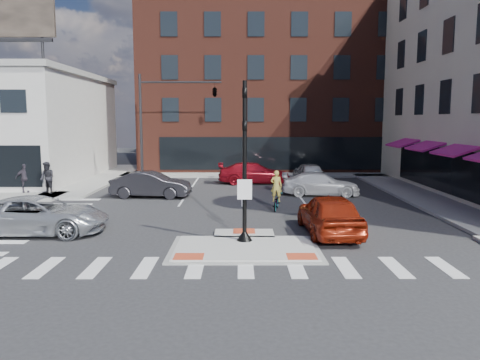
{
  "coord_description": "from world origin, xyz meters",
  "views": [
    {
      "loc": [
        -0.21,
        -16.94,
        4.7
      ],
      "look_at": [
        -0.17,
        3.79,
        2.0
      ],
      "focal_mm": 35.0,
      "sensor_mm": 36.0,
      "label": 1
    }
  ],
  "objects_px": {
    "silver_suv": "(39,215)",
    "white_pickup": "(320,184)",
    "pedestrian_b": "(25,178)",
    "red_sedan": "(329,214)",
    "bg_car_dark": "(151,185)",
    "cyclist": "(276,197)",
    "bg_car_silver": "(309,172)",
    "bg_car_red": "(254,173)",
    "pedestrian_a": "(47,178)"
  },
  "relations": [
    {
      "from": "silver_suv",
      "to": "red_sedan",
      "type": "distance_m",
      "value": 11.97
    },
    {
      "from": "white_pickup",
      "to": "bg_car_red",
      "type": "height_order",
      "value": "bg_car_red"
    },
    {
      "from": "pedestrian_b",
      "to": "red_sedan",
      "type": "bearing_deg",
      "value": -58.92
    },
    {
      "from": "red_sedan",
      "to": "white_pickup",
      "type": "height_order",
      "value": "red_sedan"
    },
    {
      "from": "pedestrian_a",
      "to": "pedestrian_b",
      "type": "relative_size",
      "value": 1.08
    },
    {
      "from": "white_pickup",
      "to": "bg_car_dark",
      "type": "height_order",
      "value": "bg_car_dark"
    },
    {
      "from": "bg_car_silver",
      "to": "pedestrian_b",
      "type": "relative_size",
      "value": 2.44
    },
    {
      "from": "bg_car_silver",
      "to": "bg_car_dark",
      "type": "bearing_deg",
      "value": 28.46
    },
    {
      "from": "cyclist",
      "to": "pedestrian_a",
      "type": "bearing_deg",
      "value": -8.16
    },
    {
      "from": "red_sedan",
      "to": "bg_car_silver",
      "type": "height_order",
      "value": "red_sedan"
    },
    {
      "from": "white_pickup",
      "to": "pedestrian_a",
      "type": "height_order",
      "value": "pedestrian_a"
    },
    {
      "from": "red_sedan",
      "to": "cyclist",
      "type": "xyz_separation_m",
      "value": [
        -1.78,
        5.15,
        -0.15
      ]
    },
    {
      "from": "bg_car_dark",
      "to": "red_sedan",
      "type": "bearing_deg",
      "value": -129.71
    },
    {
      "from": "bg_car_silver",
      "to": "cyclist",
      "type": "bearing_deg",
      "value": 68.81
    },
    {
      "from": "bg_car_dark",
      "to": "bg_car_red",
      "type": "distance_m",
      "value": 8.94
    },
    {
      "from": "silver_suv",
      "to": "white_pickup",
      "type": "xyz_separation_m",
      "value": [
        13.32,
        9.83,
        -0.08
      ]
    },
    {
      "from": "red_sedan",
      "to": "bg_car_red",
      "type": "bearing_deg",
      "value": -82.96
    },
    {
      "from": "cyclist",
      "to": "silver_suv",
      "type": "bearing_deg",
      "value": 36.53
    },
    {
      "from": "white_pickup",
      "to": "bg_car_dark",
      "type": "relative_size",
      "value": 1.01
    },
    {
      "from": "bg_car_silver",
      "to": "pedestrian_a",
      "type": "xyz_separation_m",
      "value": [
        -17.0,
        -6.22,
        0.38
      ]
    },
    {
      "from": "red_sedan",
      "to": "white_pickup",
      "type": "relative_size",
      "value": 1.04
    },
    {
      "from": "red_sedan",
      "to": "white_pickup",
      "type": "bearing_deg",
      "value": -100.3
    },
    {
      "from": "silver_suv",
      "to": "red_sedan",
      "type": "height_order",
      "value": "red_sedan"
    },
    {
      "from": "bg_car_silver",
      "to": "pedestrian_b",
      "type": "xyz_separation_m",
      "value": [
        -18.6,
        -5.76,
        0.3
      ]
    },
    {
      "from": "white_pickup",
      "to": "bg_car_dark",
      "type": "xyz_separation_m",
      "value": [
        -10.38,
        -0.78,
        0.09
      ]
    },
    {
      "from": "bg_car_red",
      "to": "pedestrian_b",
      "type": "relative_size",
      "value": 2.92
    },
    {
      "from": "bg_car_dark",
      "to": "pedestrian_a",
      "type": "distance_m",
      "value": 6.5
    },
    {
      "from": "white_pickup",
      "to": "bg_car_red",
      "type": "relative_size",
      "value": 0.9
    },
    {
      "from": "cyclist",
      "to": "pedestrian_b",
      "type": "xyz_separation_m",
      "value": [
        -15.32,
        5.0,
        0.35
      ]
    },
    {
      "from": "red_sedan",
      "to": "bg_car_dark",
      "type": "xyz_separation_m",
      "value": [
        -9.03,
        9.15,
        -0.07
      ]
    },
    {
      "from": "pedestrian_b",
      "to": "bg_car_dark",
      "type": "bearing_deg",
      "value": -35.29
    },
    {
      "from": "silver_suv",
      "to": "pedestrian_b",
      "type": "bearing_deg",
      "value": 27.24
    },
    {
      "from": "pedestrian_a",
      "to": "bg_car_red",
      "type": "bearing_deg",
      "value": 56.58
    },
    {
      "from": "silver_suv",
      "to": "pedestrian_a",
      "type": "distance_m",
      "value": 10.23
    },
    {
      "from": "white_pickup",
      "to": "cyclist",
      "type": "height_order",
      "value": "cyclist"
    },
    {
      "from": "bg_car_silver",
      "to": "pedestrian_b",
      "type": "distance_m",
      "value": 19.47
    },
    {
      "from": "silver_suv",
      "to": "pedestrian_a",
      "type": "height_order",
      "value": "pedestrian_a"
    },
    {
      "from": "bg_car_red",
      "to": "pedestrian_b",
      "type": "height_order",
      "value": "pedestrian_b"
    },
    {
      "from": "white_pickup",
      "to": "bg_car_red",
      "type": "bearing_deg",
      "value": 41.08
    },
    {
      "from": "bg_car_silver",
      "to": "bg_car_red",
      "type": "distance_m",
      "value": 4.13
    },
    {
      "from": "bg_car_dark",
      "to": "cyclist",
      "type": "distance_m",
      "value": 8.28
    },
    {
      "from": "bg_car_dark",
      "to": "white_pickup",
      "type": "bearing_deg",
      "value": -80.06
    },
    {
      "from": "bg_car_dark",
      "to": "cyclist",
      "type": "bearing_deg",
      "value": -113.22
    },
    {
      "from": "bg_car_silver",
      "to": "red_sedan",
      "type": "bearing_deg",
      "value": 80.37
    },
    {
      "from": "silver_suv",
      "to": "white_pickup",
      "type": "distance_m",
      "value": 16.55
    },
    {
      "from": "silver_suv",
      "to": "bg_car_dark",
      "type": "bearing_deg",
      "value": -17.79
    },
    {
      "from": "bg_car_red",
      "to": "pedestrian_a",
      "type": "xyz_separation_m",
      "value": [
        -12.91,
        -5.65,
        0.36
      ]
    },
    {
      "from": "red_sedan",
      "to": "bg_car_silver",
      "type": "xyz_separation_m",
      "value": [
        1.5,
        15.91,
        -0.09
      ]
    },
    {
      "from": "cyclist",
      "to": "pedestrian_b",
      "type": "bearing_deg",
      "value": -7.92
    },
    {
      "from": "pedestrian_b",
      "to": "cyclist",
      "type": "bearing_deg",
      "value": -46.3
    }
  ]
}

